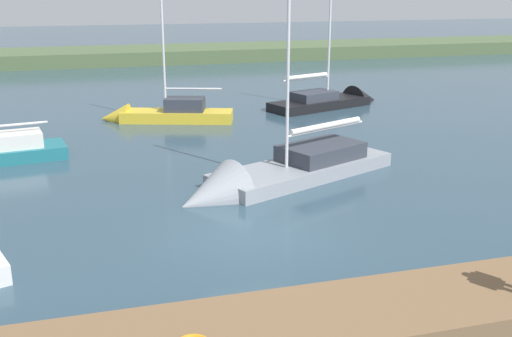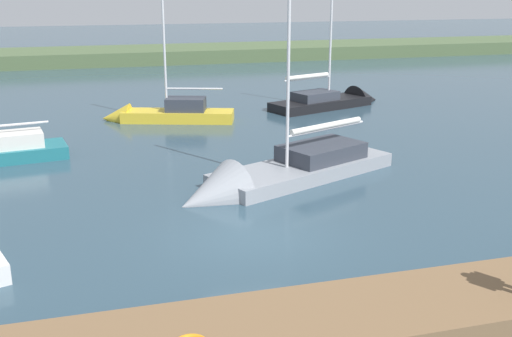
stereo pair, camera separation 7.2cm
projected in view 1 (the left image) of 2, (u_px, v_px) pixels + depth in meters
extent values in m
plane|color=#2D4756|center=(253.00, 236.00, 17.29)|extent=(200.00, 200.00, 0.00)
cube|color=#4C603D|center=(128.00, 62.00, 56.86)|extent=(180.00, 8.00, 2.40)
cube|color=brown|center=(328.00, 326.00, 12.12)|extent=(20.68, 2.45, 0.63)
cube|color=silver|center=(15.00, 140.00, 24.67)|extent=(2.26, 1.69, 0.60)
cylinder|color=silver|center=(14.00, 125.00, 24.51)|extent=(2.52, 0.49, 0.10)
cube|color=black|center=(319.00, 108.00, 35.32)|extent=(6.50, 4.01, 0.95)
cone|color=black|center=(364.00, 101.00, 37.34)|extent=(2.41, 2.54, 2.04)
cube|color=#333842|center=(314.00, 96.00, 34.88)|extent=(2.83, 2.29, 0.50)
cylinder|color=silver|center=(330.00, 33.00, 34.47)|extent=(0.13, 0.13, 7.38)
cylinder|color=silver|center=(306.00, 79.00, 34.24)|extent=(3.12, 1.21, 0.10)
cylinder|color=silver|center=(306.00, 76.00, 34.20)|extent=(2.86, 1.24, 0.25)
cube|color=gray|center=(302.00, 176.00, 22.68)|extent=(7.63, 5.10, 0.96)
cone|color=gray|center=(209.00, 200.00, 20.09)|extent=(2.90, 3.02, 2.36)
cube|color=#333842|center=(321.00, 151.00, 23.03)|extent=(3.58, 2.99, 0.59)
cylinder|color=silver|center=(288.00, 55.00, 20.91)|extent=(0.11, 0.11, 8.00)
cylinder|color=silver|center=(326.00, 129.00, 22.94)|extent=(3.67, 1.68, 0.09)
cylinder|color=silver|center=(326.00, 126.00, 22.91)|extent=(3.36, 1.64, 0.22)
cube|color=gold|center=(177.00, 119.00, 31.83)|extent=(5.93, 3.25, 0.88)
cone|color=gold|center=(115.00, 119.00, 31.93)|extent=(1.84, 1.94, 1.58)
cube|color=#333842|center=(185.00, 104.00, 31.59)|extent=(2.30, 1.86, 0.68)
cylinder|color=silver|center=(163.00, 39.00, 30.67)|extent=(0.12, 0.12, 7.32)
cylinder|color=silver|center=(193.00, 89.00, 31.34)|extent=(2.81, 0.98, 0.10)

